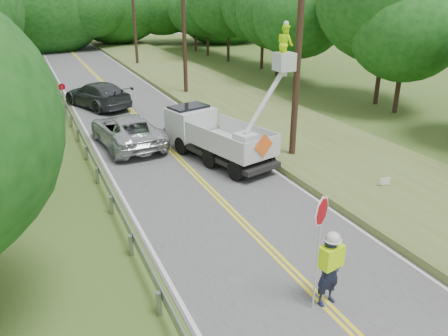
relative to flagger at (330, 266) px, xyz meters
name	(u,v)px	position (x,y,z in m)	size (l,w,h in m)	color
ground	(315,295)	(-0.05, 0.40, -1.17)	(140.00, 140.00, 0.00)	#496223
road	(163,142)	(-0.05, 14.40, -1.16)	(7.20, 96.00, 0.03)	#4C4C4E
guardrail	(82,138)	(-4.07, 15.31, -0.62)	(0.18, 48.00, 0.77)	gray
utility_poles	(224,32)	(4.95, 17.42, 4.10)	(1.60, 43.30, 10.00)	black
tall_grass_verge	(276,124)	(7.05, 14.40, -1.02)	(7.00, 96.00, 0.30)	#58652D
treeline_right	(301,11)	(15.51, 25.14, 4.75)	(10.59, 54.84, 11.20)	#332319
treeline_horizon	(57,6)	(-0.88, 56.62, 4.33)	(58.24, 15.57, 12.94)	#124411
flagger	(330,266)	(0.00, 0.00, 0.00)	(1.19, 0.58, 3.24)	#191E33
bucket_truck	(214,127)	(1.67, 11.40, 0.29)	(4.79, 6.64, 6.30)	black
suv_silver	(127,130)	(-1.86, 14.69, -0.32)	(2.74, 5.93, 1.65)	silver
suv_darkgrey	(97,95)	(-1.86, 23.50, -0.29)	(2.41, 5.94, 1.72)	#383D41
stop_sign_permanent	(63,95)	(-4.22, 22.00, 0.22)	(0.46, 0.08, 2.15)	gray
yard_sign	(385,182)	(6.32, 4.63, -0.71)	(0.44, 0.13, 0.65)	white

